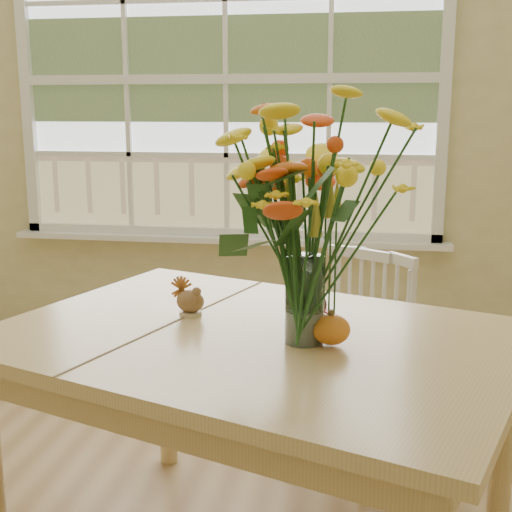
# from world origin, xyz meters

# --- Properties ---
(wall_back) EXTENTS (4.00, 0.02, 2.70)m
(wall_back) POSITION_xyz_m (0.00, 2.25, 1.35)
(wall_back) COLOR #C6BC7F
(wall_back) RESTS_ON floor
(window) EXTENTS (2.42, 0.12, 1.74)m
(window) POSITION_xyz_m (0.00, 2.21, 1.53)
(window) COLOR silver
(window) RESTS_ON wall_back
(dining_table) EXTENTS (1.71, 1.46, 0.78)m
(dining_table) POSITION_xyz_m (0.46, 0.38, 0.68)
(dining_table) COLOR tan
(dining_table) RESTS_ON floor
(windsor_chair) EXTENTS (0.53, 0.52, 0.84)m
(windsor_chair) POSITION_xyz_m (0.75, 1.11, 0.48)
(windsor_chair) COLOR white
(windsor_chair) RESTS_ON floor
(flower_vase) EXTENTS (0.50, 0.50, 0.60)m
(flower_vase) POSITION_xyz_m (0.60, 0.33, 1.13)
(flower_vase) COLOR white
(flower_vase) RESTS_ON dining_table
(pumpkin) EXTENTS (0.10, 0.10, 0.08)m
(pumpkin) POSITION_xyz_m (0.68, 0.31, 0.82)
(pumpkin) COLOR orange
(pumpkin) RESTS_ON dining_table
(turkey_figurine) EXTENTS (0.09, 0.07, 0.11)m
(turkey_figurine) POSITION_xyz_m (0.23, 0.52, 0.82)
(turkey_figurine) COLOR #CCB78C
(turkey_figurine) RESTS_ON dining_table
(dark_gourd) EXTENTS (0.13, 0.12, 0.08)m
(dark_gourd) POSITION_xyz_m (0.61, 0.55, 0.81)
(dark_gourd) COLOR #38160F
(dark_gourd) RESTS_ON dining_table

